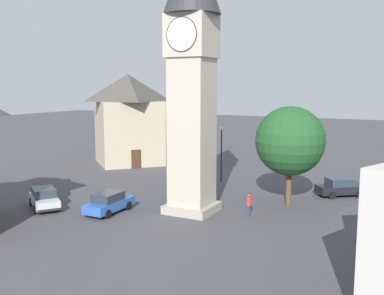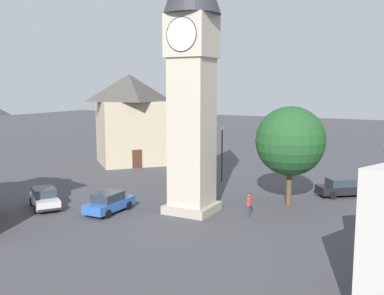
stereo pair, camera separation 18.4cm
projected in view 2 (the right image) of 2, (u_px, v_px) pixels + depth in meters
name	position (u px, v px, depth m)	size (l,w,h in m)	color
ground_plane	(192.00, 211.00, 32.73)	(200.00, 200.00, 0.00)	#424247
clock_tower	(192.00, 49.00, 31.09)	(4.06, 4.06, 20.15)	#A59C89
car_blue_kerb	(45.00, 198.00, 33.61)	(4.34, 3.76, 1.53)	silver
car_silver_kerb	(109.00, 202.00, 32.36)	(1.82, 4.13, 1.53)	#2D5BB7
car_red_corner	(342.00, 187.00, 37.15)	(4.31, 3.83, 1.53)	black
pedestrian	(250.00, 203.00, 31.36)	(0.26, 0.56, 1.69)	#2D3351
tree	(290.00, 141.00, 33.93)	(5.35, 5.35, 7.69)	brown
building_shop_left	(130.00, 118.00, 52.57)	(10.69, 10.67, 10.55)	tan
lamp_post	(222.00, 146.00, 42.31)	(0.36, 0.36, 5.31)	black
road_sign	(191.00, 173.00, 37.42)	(0.60, 0.07, 2.80)	gray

